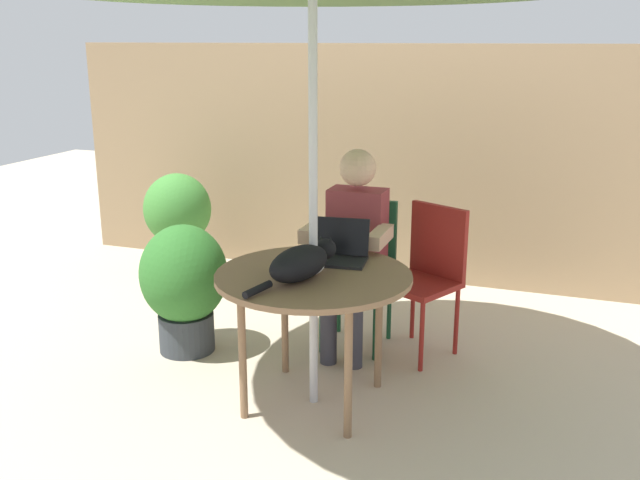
{
  "coord_description": "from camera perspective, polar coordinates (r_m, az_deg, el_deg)",
  "views": [
    {
      "loc": [
        1.19,
        -3.23,
        1.87
      ],
      "look_at": [
        0.0,
        0.1,
        0.87
      ],
      "focal_mm": 40.03,
      "sensor_mm": 36.0,
      "label": 1
    }
  ],
  "objects": [
    {
      "name": "chair_empty",
      "position": [
        4.36,
        8.61,
        -2.18
      ],
      "size": [
        0.54,
        0.54,
        0.91
      ],
      "color": "maroon",
      "rests_on": "ground"
    },
    {
      "name": "cat",
      "position": [
        3.53,
        -1.45,
        -1.81
      ],
      "size": [
        0.3,
        0.63,
        0.17
      ],
      "color": "black",
      "rests_on": "patio_table"
    },
    {
      "name": "potted_plant_near_fence",
      "position": [
        5.69,
        -11.27,
        1.35
      ],
      "size": [
        0.52,
        0.52,
        0.87
      ],
      "color": "#595654",
      "rests_on": "ground"
    },
    {
      "name": "potted_plant_by_chair",
      "position": [
        4.41,
        -10.81,
        -3.32
      ],
      "size": [
        0.53,
        0.53,
        0.8
      ],
      "color": "#33383D",
      "rests_on": "ground"
    },
    {
      "name": "chair_occupied",
      "position": [
        4.46,
        3.28,
        -1.62
      ],
      "size": [
        0.4,
        0.4,
        0.91
      ],
      "color": "#194C2D",
      "rests_on": "ground"
    },
    {
      "name": "ground_plane",
      "position": [
        3.92,
        -0.5,
        -12.74
      ],
      "size": [
        14.0,
        14.0,
        0.0
      ],
      "primitive_type": "plane",
      "color": "#BCAD93"
    },
    {
      "name": "fence_back",
      "position": [
        5.63,
        7.22,
        5.94
      ],
      "size": [
        5.81,
        0.08,
        1.84
      ],
      "primitive_type": "cube",
      "color": "#937756",
      "rests_on": "ground"
    },
    {
      "name": "person_seated",
      "position": [
        4.26,
        2.71,
        -0.06
      ],
      "size": [
        0.48,
        0.48,
        1.25
      ],
      "color": "maroon",
      "rests_on": "ground"
    },
    {
      "name": "laptop",
      "position": [
        3.84,
        1.58,
        -0.67
      ],
      "size": [
        0.33,
        0.28,
        0.21
      ],
      "color": "black",
      "rests_on": "patio_table"
    },
    {
      "name": "patio_table",
      "position": [
        3.65,
        -0.53,
        -3.59
      ],
      "size": [
        1.01,
        1.01,
        0.72
      ],
      "color": "brown",
      "rests_on": "ground"
    }
  ]
}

